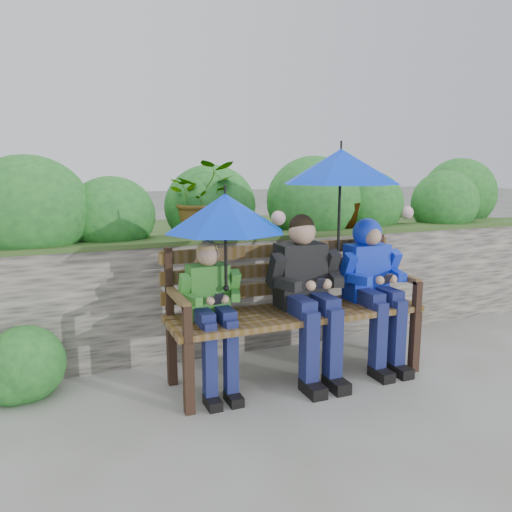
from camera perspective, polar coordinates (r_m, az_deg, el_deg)
name	(u,v)px	position (r m, az deg, el deg)	size (l,w,h in m)	color
ground	(261,377)	(4.03, 0.56, -13.66)	(60.00, 60.00, 0.00)	#676958
garden_backdrop	(200,262)	(5.27, -6.39, -0.66)	(8.00, 2.88, 1.78)	#454440
park_bench	(292,301)	(3.92, 4.16, -5.12)	(1.99, 0.58, 1.05)	black
boy_left	(212,306)	(3.58, -5.05, -5.76)	(0.44, 0.50, 1.11)	#3A7C27
boy_middle	(307,288)	(3.83, 5.83, -3.66)	(0.56, 0.64, 1.27)	black
boy_right	(373,278)	(4.16, 13.20, -2.48)	(0.51, 0.62, 1.21)	#111DC0
umbrella_left	(225,213)	(3.45, -3.53, 4.94)	(0.86, 0.86, 0.75)	#0030E3
umbrella_right	(341,167)	(3.93, 9.64, 10.05)	(0.91, 0.91, 1.04)	#0030E3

